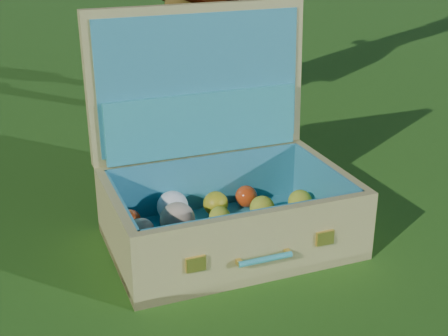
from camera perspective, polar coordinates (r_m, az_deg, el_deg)
ground at (r=1.74m, az=-2.65°, el=-4.15°), size 60.00×60.00×0.00m
suitcase at (r=1.57m, az=-0.64°, el=-0.67°), size 0.66×0.55×0.56m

